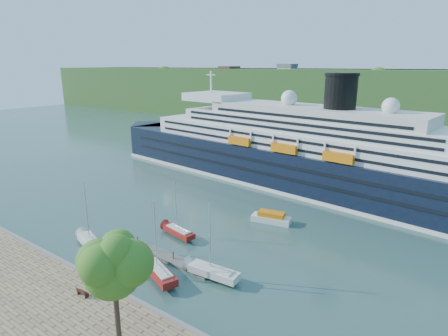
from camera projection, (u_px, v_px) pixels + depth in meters
ground at (86, 280)px, 46.61m from camera, size 400.00×400.00×0.00m
far_hillside at (386, 99)px, 156.47m from camera, size 400.00×50.00×24.00m
quay_coping at (84, 273)px, 46.15m from camera, size 220.00×0.50×0.30m
cruise_ship at (288, 129)px, 81.77m from camera, size 110.22×26.32×24.52m
park_bench at (83, 292)px, 41.69m from camera, size 1.61×0.74×1.01m
promenade_tree at (114, 283)px, 33.76m from camera, size 7.13×7.13×11.80m
floating_pontoon at (164, 256)px, 52.23m from camera, size 16.81×2.61×0.37m
sailboat_white_near at (88, 218)px, 53.20m from camera, size 7.78×4.17×9.69m
sailboat_red at (157, 243)px, 45.44m from camera, size 7.93×4.75×9.92m
sailboat_white_far at (214, 244)px, 45.56m from camera, size 7.60×2.68×9.63m
tender_launch at (271, 217)px, 63.56m from camera, size 7.04×3.65×1.85m
sailboat_extra at (178, 211)px, 57.12m from camera, size 6.92×3.02×8.65m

